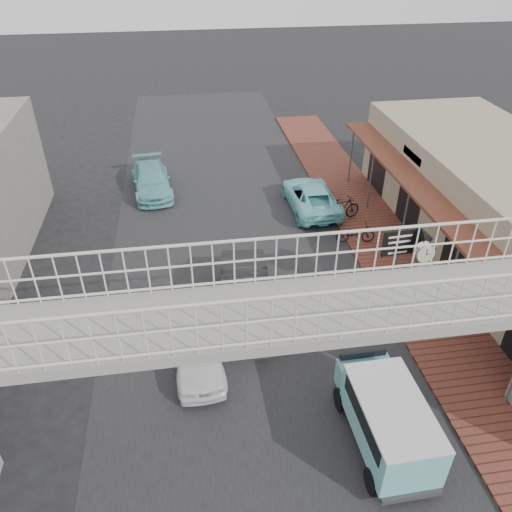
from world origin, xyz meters
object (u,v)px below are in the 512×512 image
object	(u,v)px
motorcycle_far	(342,209)
angkot_far	(151,180)
white_hatchback	(197,350)
angkot_curb	(311,196)
arrow_sign	(422,241)
motorcycle_near	(355,233)
dark_sedan	(245,293)
angkot_van	(387,415)
street_clock	(423,256)

from	to	relation	value
motorcycle_far	angkot_far	bearing A→B (deg)	46.72
white_hatchback	angkot_curb	bearing A→B (deg)	55.55
white_hatchback	arrow_sign	world-z (taller)	arrow_sign
motorcycle_near	motorcycle_far	size ratio (longest dim) A/B	0.90
angkot_far	dark_sedan	bearing A→B (deg)	-77.64
angkot_far	angkot_van	distance (m)	17.46
angkot_van	arrow_sign	xyz separation A→B (m)	(3.11, 5.53, 1.55)
angkot_far	motorcycle_near	distance (m)	10.91
white_hatchback	angkot_curb	xyz separation A→B (m)	(6.01, 9.61, 0.01)
white_hatchback	angkot_far	bearing A→B (deg)	95.02
angkot_curb	motorcycle_far	bearing A→B (deg)	124.46
dark_sedan	angkot_curb	distance (m)	8.35
motorcycle_far	arrow_sign	size ratio (longest dim) A/B	0.58
angkot_van	motorcycle_far	world-z (taller)	angkot_van
angkot_curb	white_hatchback	bearing A→B (deg)	56.58
angkot_far	angkot_van	bearing A→B (deg)	-75.05
street_clock	angkot_far	bearing A→B (deg)	126.00
white_hatchback	dark_sedan	xyz separation A→B (m)	(1.81, 2.40, 0.15)
motorcycle_near	street_clock	xyz separation A→B (m)	(0.50, -4.85, 1.98)
angkot_far	angkot_van	xyz separation A→B (m)	(6.34, -16.26, 0.49)
white_hatchback	angkot_van	size ratio (longest dim) A/B	1.00
angkot_van	angkot_far	bearing A→B (deg)	110.37
white_hatchback	angkot_far	distance (m)	12.72
angkot_far	motorcycle_far	distance (m)	9.86
street_clock	angkot_van	bearing A→B (deg)	-124.02
dark_sedan	motorcycle_far	world-z (taller)	dark_sedan
motorcycle_near	arrow_sign	xyz separation A→B (m)	(0.69, -4.23, 2.16)
dark_sedan	street_clock	bearing A→B (deg)	-5.91
arrow_sign	white_hatchback	bearing A→B (deg)	-169.81
motorcycle_near	street_clock	distance (m)	5.26
dark_sedan	angkot_far	bearing A→B (deg)	113.88
angkot_van	arrow_sign	size ratio (longest dim) A/B	1.15
dark_sedan	arrow_sign	bearing A→B (deg)	0.26
angkot_curb	angkot_van	bearing A→B (deg)	82.89
motorcycle_near	arrow_sign	bearing A→B (deg)	-164.07
motorcycle_far	street_clock	bearing A→B (deg)	168.21
white_hatchback	motorcycle_far	xyz separation A→B (m)	(7.11, 8.09, 0.03)
dark_sedan	arrow_sign	xyz separation A→B (m)	(5.99, -0.51, 1.92)
angkot_van	arrow_sign	bearing A→B (deg)	59.70
dark_sedan	angkot_far	xyz separation A→B (m)	(-3.46, 10.22, -0.13)
angkot_curb	angkot_van	xyz separation A→B (m)	(-1.32, -13.26, 0.50)
motorcycle_near	angkot_van	bearing A→B (deg)	172.73
angkot_far	motorcycle_near	xyz separation A→B (m)	(8.76, -6.50, -0.11)
angkot_curb	street_clock	xyz separation A→B (m)	(1.60, -8.35, 1.88)
white_hatchback	angkot_curb	world-z (taller)	angkot_curb
motorcycle_far	dark_sedan	bearing A→B (deg)	121.07
angkot_curb	angkot_far	bearing A→B (deg)	-22.79
angkot_far	arrow_sign	distance (m)	14.44
arrow_sign	angkot_van	bearing A→B (deg)	-122.74
motorcycle_near	dark_sedan	bearing A→B (deg)	131.68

